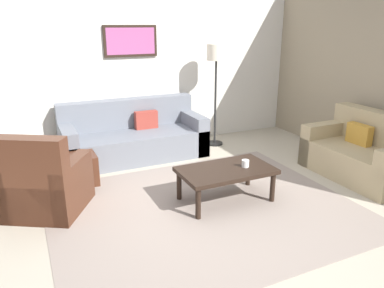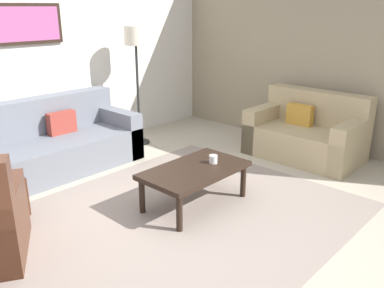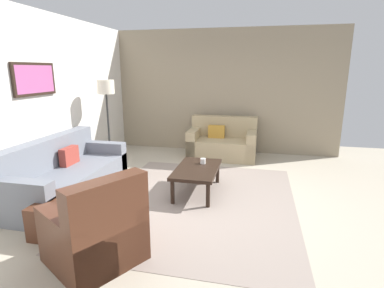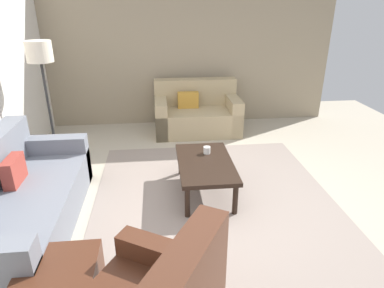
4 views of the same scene
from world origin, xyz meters
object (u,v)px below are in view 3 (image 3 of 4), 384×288
at_px(couch_loveseat, 223,143).
at_px(cup, 203,161).
at_px(coffee_table, 197,171).
at_px(lamp_standing, 106,96).
at_px(couch_main, 63,177).
at_px(ottoman, 62,218).
at_px(framed_artwork, 35,79).
at_px(armchair_leather, 98,235).

relative_size(couch_loveseat, cup, 16.78).
height_order(coffee_table, lamp_standing, lamp_standing).
distance_m(couch_main, coffee_table, 2.08).
bearing_deg(coffee_table, couch_loveseat, -3.90).
relative_size(couch_main, cup, 25.12).
distance_m(couch_loveseat, coffee_table, 2.13).
xyz_separation_m(ottoman, framed_artwork, (1.18, 1.12, 1.56)).
distance_m(ottoman, lamp_standing, 2.83).
xyz_separation_m(cup, lamp_standing, (0.69, 2.02, 0.96)).
relative_size(cup, lamp_standing, 0.05).
height_order(couch_loveseat, armchair_leather, armchair_leather).
bearing_deg(coffee_table, framed_artwork, 98.84).
relative_size(coffee_table, cup, 12.66).
xyz_separation_m(couch_loveseat, framed_artwork, (-2.51, 2.57, 1.46)).
distance_m(coffee_table, cup, 0.25).
bearing_deg(lamp_standing, coffee_table, -115.04).
bearing_deg(framed_artwork, lamp_standing, -19.64).
bearing_deg(cup, ottoman, 142.75).
relative_size(lamp_standing, framed_artwork, 1.99).
height_order(coffee_table, framed_artwork, framed_artwork).
bearing_deg(lamp_standing, couch_loveseat, -60.21).
height_order(armchair_leather, coffee_table, armchair_leather).
distance_m(couch_loveseat, lamp_standing, 2.67).
height_order(armchair_leather, ottoman, armchair_leather).
xyz_separation_m(ottoman, cup, (1.79, -1.36, 0.25)).
xyz_separation_m(couch_loveseat, armchair_leather, (-4.11, 0.74, 0.01)).
bearing_deg(armchair_leather, couch_main, 44.52).
height_order(couch_main, cup, couch_main).
height_order(ottoman, coffee_table, coffee_table).
bearing_deg(lamp_standing, framed_artwork, 160.36).
height_order(couch_main, ottoman, couch_main).
bearing_deg(couch_main, couch_loveseat, -38.83).
bearing_deg(framed_artwork, couch_loveseat, -45.78).
distance_m(lamp_standing, framed_artwork, 1.42).
bearing_deg(ottoman, armchair_leather, -120.48).
bearing_deg(armchair_leather, ottoman, 59.52).
xyz_separation_m(cup, framed_artwork, (-0.61, 2.48, 1.31)).
xyz_separation_m(couch_main, cup, (0.78, -2.06, 0.16)).
xyz_separation_m(armchair_leather, cup, (2.21, -0.65, 0.15)).
relative_size(couch_main, couch_loveseat, 1.50).
xyz_separation_m(couch_main, ottoman, (-1.01, -0.70, -0.10)).
height_order(couch_loveseat, framed_artwork, framed_artwork).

